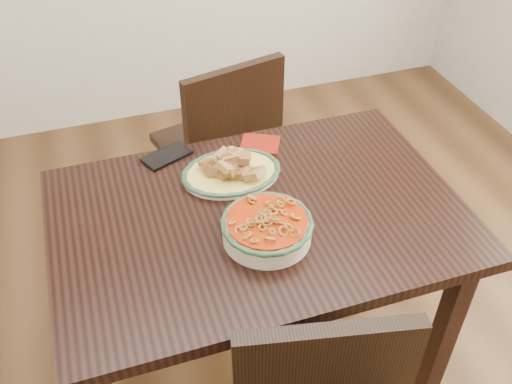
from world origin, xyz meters
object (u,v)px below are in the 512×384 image
object	(u,v)px
chair_far	(223,142)
smartphone	(167,156)
noodle_bowl	(267,226)
fish_plate	(231,164)
dining_table	(258,236)

from	to	relation	value
chair_far	smartphone	distance (m)	0.53
chair_far	noodle_bowl	size ratio (longest dim) A/B	3.47
chair_far	smartphone	bearing A→B (deg)	38.56
chair_far	noodle_bowl	xyz separation A→B (m)	(-0.10, -0.83, 0.29)
fish_plate	noodle_bowl	xyz separation A→B (m)	(0.02, -0.30, -0.00)
dining_table	smartphone	bearing A→B (deg)	119.80
dining_table	smartphone	world-z (taller)	smartphone
fish_plate	noodle_bowl	size ratio (longest dim) A/B	1.20
dining_table	noodle_bowl	world-z (taller)	noodle_bowl
noodle_bowl	smartphone	bearing A→B (deg)	112.46
dining_table	smartphone	xyz separation A→B (m)	(-0.20, 0.35, 0.10)
dining_table	chair_far	world-z (taller)	chair_far
noodle_bowl	smartphone	distance (m)	0.50
fish_plate	smartphone	bearing A→B (deg)	137.11
dining_table	noodle_bowl	size ratio (longest dim) A/B	4.67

